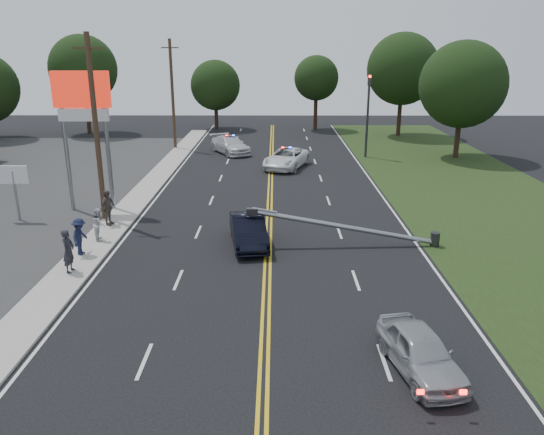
{
  "coord_description": "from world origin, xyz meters",
  "views": [
    {
      "loc": [
        0.33,
        -16.17,
        9.24
      ],
      "look_at": [
        0.19,
        7.24,
        1.7
      ],
      "focal_mm": 35.0,
      "sensor_mm": 36.0,
      "label": 1
    }
  ],
  "objects_px": {
    "utility_pole_mid": "(96,129)",
    "waiting_sedan": "(420,352)",
    "bystander_c": "(80,236)",
    "bystander_b": "(99,224)",
    "traffic_signal": "(368,109)",
    "pylon_sign": "(83,108)",
    "emergency_b": "(230,145)",
    "crashed_sedan": "(248,230)",
    "bystander_d": "(108,208)",
    "fallen_streetlight": "(355,228)",
    "utility_pole_far": "(173,94)",
    "bystander_a": "(68,251)",
    "emergency_a": "(286,158)",
    "small_sign": "(14,179)"
  },
  "relations": [
    {
      "from": "waiting_sedan",
      "to": "bystander_c",
      "type": "bearing_deg",
      "value": 134.14
    },
    {
      "from": "traffic_signal",
      "to": "fallen_streetlight",
      "type": "height_order",
      "value": "traffic_signal"
    },
    {
      "from": "utility_pole_mid",
      "to": "crashed_sedan",
      "type": "bearing_deg",
      "value": -24.96
    },
    {
      "from": "emergency_a",
      "to": "emergency_b",
      "type": "distance_m",
      "value": 7.84
    },
    {
      "from": "fallen_streetlight",
      "to": "utility_pole_far",
      "type": "distance_m",
      "value": 29.54
    },
    {
      "from": "traffic_signal",
      "to": "bystander_b",
      "type": "relative_size",
      "value": 4.4
    },
    {
      "from": "bystander_c",
      "to": "bystander_d",
      "type": "xyz_separation_m",
      "value": [
        -0.01,
        4.25,
        0.09
      ]
    },
    {
      "from": "emergency_a",
      "to": "emergency_b",
      "type": "bearing_deg",
      "value": 148.58
    },
    {
      "from": "pylon_sign",
      "to": "traffic_signal",
      "type": "xyz_separation_m",
      "value": [
        18.8,
        16.0,
        -1.79
      ]
    },
    {
      "from": "waiting_sedan",
      "to": "bystander_b",
      "type": "distance_m",
      "value": 17.03
    },
    {
      "from": "pylon_sign",
      "to": "traffic_signal",
      "type": "bearing_deg",
      "value": 40.39
    },
    {
      "from": "pylon_sign",
      "to": "bystander_d",
      "type": "height_order",
      "value": "pylon_sign"
    },
    {
      "from": "waiting_sedan",
      "to": "fallen_streetlight",
      "type": "bearing_deg",
      "value": 80.9
    },
    {
      "from": "small_sign",
      "to": "fallen_streetlight",
      "type": "distance_m",
      "value": 18.68
    },
    {
      "from": "utility_pole_mid",
      "to": "waiting_sedan",
      "type": "distance_m",
      "value": 20.49
    },
    {
      "from": "crashed_sedan",
      "to": "emergency_b",
      "type": "bearing_deg",
      "value": 88.04
    },
    {
      "from": "crashed_sedan",
      "to": "bystander_d",
      "type": "bearing_deg",
      "value": 152.03
    },
    {
      "from": "traffic_signal",
      "to": "fallen_streetlight",
      "type": "xyz_separation_m",
      "value": [
        -4.11,
        -22.0,
        -3.29
      ]
    },
    {
      "from": "waiting_sedan",
      "to": "bystander_d",
      "type": "height_order",
      "value": "bystander_d"
    },
    {
      "from": "utility_pole_far",
      "to": "emergency_b",
      "type": "xyz_separation_m",
      "value": [
        5.44,
        -2.32,
        -4.31
      ]
    },
    {
      "from": "emergency_b",
      "to": "utility_pole_far",
      "type": "bearing_deg",
      "value": 128.36
    },
    {
      "from": "pylon_sign",
      "to": "utility_pole_far",
      "type": "xyz_separation_m",
      "value": [
        1.3,
        20.0,
        -0.91
      ]
    },
    {
      "from": "utility_pole_mid",
      "to": "waiting_sedan",
      "type": "bearing_deg",
      "value": -46.25
    },
    {
      "from": "crashed_sedan",
      "to": "bystander_c",
      "type": "distance_m",
      "value": 7.81
    },
    {
      "from": "utility_pole_mid",
      "to": "bystander_c",
      "type": "distance_m",
      "value": 6.82
    },
    {
      "from": "traffic_signal",
      "to": "waiting_sedan",
      "type": "xyz_separation_m",
      "value": [
        -3.66,
        -32.45,
        -3.55
      ]
    },
    {
      "from": "fallen_streetlight",
      "to": "emergency_a",
      "type": "bearing_deg",
      "value": 99.54
    },
    {
      "from": "bystander_b",
      "to": "waiting_sedan",
      "type": "bearing_deg",
      "value": -142.07
    },
    {
      "from": "utility_pole_mid",
      "to": "bystander_a",
      "type": "distance_m",
      "value": 8.48
    },
    {
      "from": "fallen_streetlight",
      "to": "bystander_b",
      "type": "relative_size",
      "value": 5.85
    },
    {
      "from": "traffic_signal",
      "to": "crashed_sedan",
      "type": "distance_m",
      "value": 23.97
    },
    {
      "from": "emergency_a",
      "to": "bystander_b",
      "type": "distance_m",
      "value": 19.57
    },
    {
      "from": "crashed_sedan",
      "to": "bystander_a",
      "type": "distance_m",
      "value": 8.25
    },
    {
      "from": "bystander_a",
      "to": "bystander_c",
      "type": "relative_size",
      "value": 1.09
    },
    {
      "from": "fallen_streetlight",
      "to": "bystander_c",
      "type": "relative_size",
      "value": 5.41
    },
    {
      "from": "emergency_a",
      "to": "utility_pole_mid",
      "type": "bearing_deg",
      "value": -108.31
    },
    {
      "from": "pylon_sign",
      "to": "emergency_b",
      "type": "distance_m",
      "value": 19.63
    },
    {
      "from": "fallen_streetlight",
      "to": "small_sign",
      "type": "bearing_deg",
      "value": 167.6
    },
    {
      "from": "fallen_streetlight",
      "to": "emergency_b",
      "type": "bearing_deg",
      "value": 108.55
    },
    {
      "from": "traffic_signal",
      "to": "fallen_streetlight",
      "type": "bearing_deg",
      "value": -100.59
    },
    {
      "from": "pylon_sign",
      "to": "bystander_d",
      "type": "relative_size",
      "value": 4.18
    },
    {
      "from": "crashed_sedan",
      "to": "utility_pole_far",
      "type": "bearing_deg",
      "value": 98.94
    },
    {
      "from": "waiting_sedan",
      "to": "emergency_b",
      "type": "height_order",
      "value": "emergency_b"
    },
    {
      "from": "small_sign",
      "to": "emergency_a",
      "type": "height_order",
      "value": "small_sign"
    },
    {
      "from": "waiting_sedan",
      "to": "bystander_b",
      "type": "height_order",
      "value": "bystander_b"
    },
    {
      "from": "fallen_streetlight",
      "to": "pylon_sign",
      "type": "bearing_deg",
      "value": 157.78
    },
    {
      "from": "pylon_sign",
      "to": "bystander_b",
      "type": "bearing_deg",
      "value": -68.51
    },
    {
      "from": "bystander_b",
      "to": "bystander_a",
      "type": "bearing_deg",
      "value": 167.86
    },
    {
      "from": "traffic_signal",
      "to": "utility_pole_mid",
      "type": "xyz_separation_m",
      "value": [
        -17.5,
        -18.0,
        0.88
      ]
    },
    {
      "from": "pylon_sign",
      "to": "bystander_b",
      "type": "distance_m",
      "value": 7.74
    }
  ]
}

